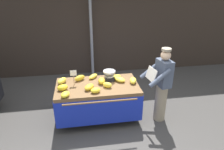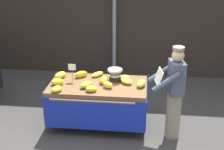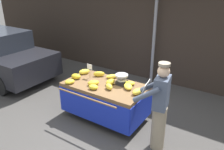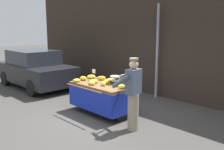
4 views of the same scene
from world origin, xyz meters
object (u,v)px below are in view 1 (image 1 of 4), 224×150
at_px(banana_bunch_1, 93,76).
at_px(banana_bunch_6, 116,77).
at_px(banana_bunch_4, 133,81).
at_px(banana_bunch_9, 65,94).
at_px(banana_bunch_11, 120,79).
at_px(vendor_person, 162,86).
at_px(banana_bunch_0, 62,81).
at_px(banana_bunch_3, 89,87).
at_px(banana_bunch_8, 96,90).
at_px(banana_bunch_5, 63,88).
at_px(price_sign, 73,74).
at_px(banana_bunch_7, 80,78).
at_px(banana_cart, 98,94).
at_px(banana_bunch_2, 102,81).
at_px(weighing_scale, 109,76).
at_px(banana_bunch_10, 107,85).
at_px(street_pole, 91,29).

xyz_separation_m(banana_bunch_1, banana_bunch_6, (0.53, -0.11, 0.00)).
distance_m(banana_bunch_4, banana_bunch_9, 1.52).
xyz_separation_m(banana_bunch_11, vendor_person, (0.86, -0.38, -0.03)).
xyz_separation_m(banana_bunch_0, banana_bunch_3, (0.58, -0.39, -0.00)).
height_order(banana_bunch_8, vendor_person, vendor_person).
bearing_deg(banana_bunch_5, price_sign, 42.76).
bearing_deg(banana_bunch_4, banana_bunch_3, -171.03).
distance_m(price_sign, banana_bunch_7, 0.29).
bearing_deg(price_sign, vendor_person, -11.48).
relative_size(banana_cart, price_sign, 5.39).
height_order(banana_bunch_3, banana_bunch_6, banana_bunch_3).
relative_size(banana_bunch_1, banana_bunch_7, 1.04).
bearing_deg(banana_cart, banana_bunch_1, 99.57).
bearing_deg(banana_bunch_2, vendor_person, -14.98).
bearing_deg(vendor_person, banana_bunch_11, 156.26).
relative_size(weighing_scale, banana_bunch_10, 1.37).
bearing_deg(banana_bunch_5, banana_bunch_9, -76.68).
height_order(banana_bunch_3, banana_bunch_7, banana_bunch_7).
relative_size(banana_bunch_6, banana_bunch_10, 1.12).
distance_m(banana_cart, banana_bunch_3, 0.38).
height_order(banana_bunch_9, banana_bunch_11, banana_bunch_11).
bearing_deg(banana_bunch_0, banana_bunch_5, -84.88).
bearing_deg(banana_bunch_4, street_pole, 107.08).
height_order(banana_bunch_0, banana_bunch_9, banana_bunch_0).
bearing_deg(weighing_scale, banana_bunch_6, 16.80).
relative_size(price_sign, banana_bunch_0, 1.27).
bearing_deg(banana_bunch_6, banana_bunch_5, -162.87).
bearing_deg(banana_bunch_1, price_sign, -148.74).
relative_size(weighing_scale, banana_bunch_0, 1.05).
bearing_deg(banana_bunch_9, vendor_person, 3.31).
distance_m(weighing_scale, banana_bunch_2, 0.25).
relative_size(banana_cart, banana_bunch_5, 8.24).
bearing_deg(banana_bunch_3, banana_bunch_4, 8.97).
bearing_deg(banana_bunch_9, price_sign, 71.29).
xyz_separation_m(banana_bunch_5, banana_bunch_11, (1.26, 0.21, -0.01)).
bearing_deg(banana_cart, banana_bunch_4, -1.50).
bearing_deg(banana_bunch_4, vendor_person, -24.44).
xyz_separation_m(banana_bunch_3, banana_bunch_9, (-0.49, -0.22, -0.01)).
xyz_separation_m(street_pole, banana_bunch_1, (-0.12, -2.06, -0.69)).
bearing_deg(weighing_scale, banana_bunch_9, -148.14).
distance_m(banana_bunch_6, banana_bunch_10, 0.48).
bearing_deg(banana_bunch_6, price_sign, -171.00).
height_order(banana_bunch_2, vendor_person, vendor_person).
distance_m(weighing_scale, banana_bunch_1, 0.40).
xyz_separation_m(weighing_scale, banana_bunch_8, (-0.36, -0.53, -0.06)).
bearing_deg(banana_bunch_3, banana_bunch_10, 3.99).
bearing_deg(banana_bunch_8, banana_bunch_5, 162.34).
height_order(banana_cart, banana_bunch_4, banana_bunch_4).
distance_m(banana_bunch_0, vendor_person, 2.20).
relative_size(banana_bunch_3, banana_bunch_10, 1.26).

